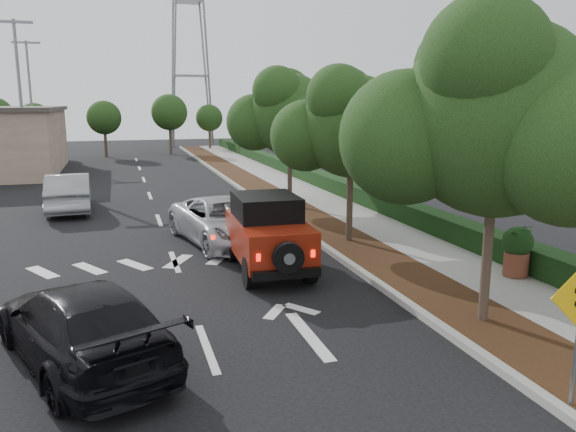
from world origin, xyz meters
name	(u,v)px	position (x,y,z in m)	size (l,w,h in m)	color
ground	(207,348)	(0.00, 0.00, 0.00)	(120.00, 120.00, 0.00)	black
curb	(274,212)	(4.60, 12.00, 0.07)	(0.20, 70.00, 0.15)	#9E9B93
planting_strip	(297,211)	(5.60, 12.00, 0.06)	(1.80, 70.00, 0.12)	black
sidewalk	(339,208)	(7.50, 12.00, 0.06)	(2.00, 70.00, 0.12)	gray
hedge	(370,199)	(8.90, 12.00, 0.40)	(0.80, 70.00, 0.80)	black
transmission_tower	(193,147)	(6.00, 48.00, 0.00)	(7.00, 4.00, 28.00)	slate
street_tree_near	(482,324)	(5.60, -0.50, 0.00)	(3.80, 3.80, 5.92)	black
street_tree_mid	(349,244)	(5.60, 6.50, 0.00)	(3.20, 3.20, 5.32)	black
street_tree_far	(290,208)	(5.60, 13.00, 0.00)	(3.40, 3.40, 5.62)	black
light_pole_a	(28,180)	(-6.50, 26.00, 0.00)	(2.00, 0.22, 9.00)	slate
light_pole_b	(36,160)	(-7.50, 38.00, 0.00)	(2.00, 0.22, 9.00)	slate
red_jeep	(267,232)	(2.36, 4.53, 1.04)	(1.90, 4.04, 2.04)	black
silver_suv_ahead	(224,221)	(1.78, 7.75, 0.72)	(2.40, 5.20, 1.45)	#B3B4BB
black_suv_oncoming	(81,325)	(-2.16, 0.02, 0.72)	(2.02, 4.96, 1.44)	black
silver_sedan_oncoming	(69,192)	(-3.42, 14.97, 0.79)	(1.68, 4.81, 1.58)	#989A9F
terracotta_planter	(517,246)	(8.18, 1.74, 0.91)	(0.77, 0.77, 1.35)	brown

